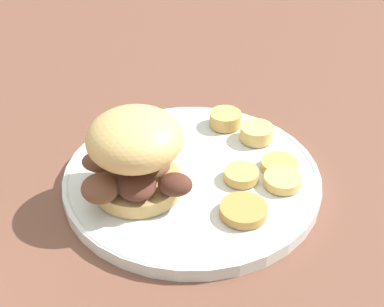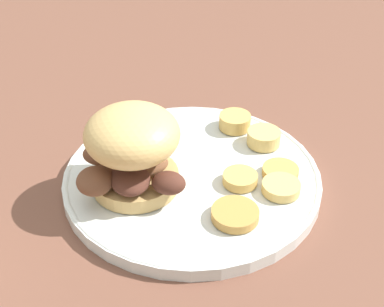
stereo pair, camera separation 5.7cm
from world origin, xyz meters
TOP-DOWN VIEW (x-y plane):
  - ground_plane at (0.00, 0.00)m, footprint 4.00×4.00m
  - dinner_plate at (0.00, 0.00)m, footprint 0.28×0.28m
  - sandwich at (0.06, -0.04)m, footprint 0.12×0.13m
  - potato_round_0 at (-0.05, 0.08)m, footprint 0.04×0.04m
  - potato_round_1 at (-0.01, 0.05)m, footprint 0.04×0.04m
  - potato_round_2 at (-0.03, 0.09)m, footprint 0.04×0.04m
  - potato_round_3 at (0.04, 0.08)m, footprint 0.05×0.05m
  - potato_round_4 at (-0.10, -0.01)m, footprint 0.04×0.04m
  - potato_round_5 at (-0.09, 0.04)m, footprint 0.04×0.04m

SIDE VIEW (x-z plane):
  - ground_plane at x=0.00m, z-range 0.00..0.00m
  - dinner_plate at x=0.00m, z-range 0.00..0.02m
  - potato_round_0 at x=-0.05m, z-range 0.02..0.03m
  - potato_round_3 at x=0.04m, z-range 0.02..0.03m
  - potato_round_2 at x=-0.03m, z-range 0.02..0.03m
  - potato_round_1 at x=-0.01m, z-range 0.02..0.03m
  - potato_round_5 at x=-0.09m, z-range 0.02..0.03m
  - potato_round_4 at x=-0.10m, z-range 0.02..0.03m
  - sandwich at x=0.06m, z-range 0.02..0.11m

